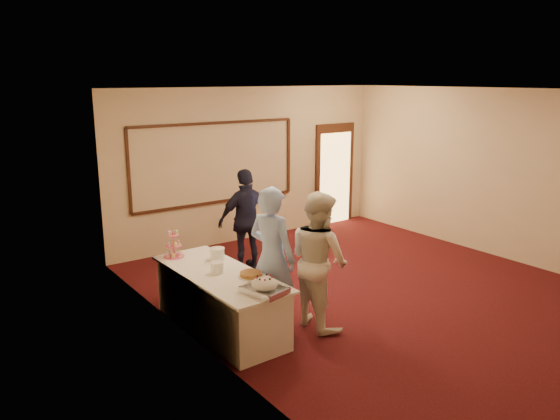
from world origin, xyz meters
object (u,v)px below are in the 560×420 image
object	(u,v)px
buffet_table	(220,300)
woman	(319,260)
pavlova_tray	(264,286)
cupcake_stand	(174,247)
guest	(247,220)
man	(272,257)
plate_stack_a	(217,267)
plate_stack_b	(217,254)
tart	(251,275)

from	to	relation	value
buffet_table	woman	size ratio (longest dim) A/B	1.24
buffet_table	woman	world-z (taller)	woman
pavlova_tray	cupcake_stand	world-z (taller)	cupcake_stand
pavlova_tray	guest	xyz separation A→B (m)	(1.39, 2.60, 0.01)
guest	man	bearing A→B (deg)	73.41
plate_stack_a	plate_stack_b	distance (m)	0.51
cupcake_stand	plate_stack_a	bearing A→B (deg)	-79.00
pavlova_tray	plate_stack_a	xyz separation A→B (m)	(-0.12, 0.90, -0.01)
guest	plate_stack_a	bearing A→B (deg)	55.39
tart	guest	world-z (taller)	guest
pavlova_tray	man	distance (m)	0.79
cupcake_stand	tart	bearing A→B (deg)	-70.75
buffet_table	guest	world-z (taller)	guest
woman	buffet_table	bearing A→B (deg)	62.74
pavlova_tray	plate_stack_a	distance (m)	0.90
cupcake_stand	plate_stack_b	xyz separation A→B (m)	(0.43, -0.46, -0.07)
cupcake_stand	guest	bearing A→B (deg)	25.41
cupcake_stand	plate_stack_a	xyz separation A→B (m)	(0.17, -0.90, -0.08)
cupcake_stand	man	bearing A→B (deg)	-55.91
cupcake_stand	woman	xyz separation A→B (m)	(1.31, -1.53, -0.02)
pavlova_tray	man	bearing A→B (deg)	48.92
tart	plate_stack_b	bearing A→B (deg)	91.06
plate_stack_b	guest	size ratio (longest dim) A/B	0.12
pavlova_tray	man	world-z (taller)	man
plate_stack_a	plate_stack_b	size ratio (longest dim) A/B	0.86
tart	woman	distance (m)	0.91
buffet_table	plate_stack_b	world-z (taller)	plate_stack_b
plate_stack_a	guest	bearing A→B (deg)	48.36
plate_stack_a	tart	distance (m)	0.46
plate_stack_a	woman	bearing A→B (deg)	-29.11
plate_stack_a	cupcake_stand	bearing A→B (deg)	101.00
buffet_table	tart	world-z (taller)	tart
tart	guest	size ratio (longest dim) A/B	0.18
pavlova_tray	cupcake_stand	size ratio (longest dim) A/B	1.34
pavlova_tray	plate_stack_b	bearing A→B (deg)	84.25
plate_stack_a	guest	size ratio (longest dim) A/B	0.10
cupcake_stand	plate_stack_b	size ratio (longest dim) A/B	2.09
pavlova_tray	plate_stack_a	bearing A→B (deg)	97.52
plate_stack_b	man	bearing A→B (deg)	-62.67
plate_stack_b	guest	xyz separation A→B (m)	(1.26, 1.26, 0.01)
pavlova_tray	plate_stack_a	world-z (taller)	pavlova_tray
buffet_table	pavlova_tray	size ratio (longest dim) A/B	3.99
tart	man	size ratio (longest dim) A/B	0.17
plate_stack_b	woman	xyz separation A→B (m)	(0.88, -1.08, 0.04)
man	pavlova_tray	bearing A→B (deg)	120.74
plate_stack_b	woman	distance (m)	1.39
man	woman	world-z (taller)	man
pavlova_tray	tart	distance (m)	0.55
buffet_table	man	distance (m)	0.87
buffet_table	guest	distance (m)	2.31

